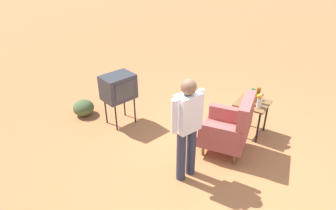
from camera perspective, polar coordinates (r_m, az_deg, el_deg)
ground_plane at (r=5.13m, az=10.27°, el=-9.91°), size 60.00×60.00×0.00m
armchair at (r=5.00m, az=12.01°, el=-4.23°), size 0.90×0.91×1.06m
side_table at (r=5.57m, az=16.01°, el=-0.42°), size 0.56×0.56×0.65m
tv_on_stand at (r=5.64m, az=-9.63°, el=3.37°), size 0.69×0.57×1.03m
person_standing at (r=4.15m, az=3.76°, el=-3.86°), size 0.55×0.32×1.64m
soda_can_blue at (r=5.62m, az=17.25°, el=1.51°), size 0.07×0.07×0.12m
bottle_short_clear at (r=5.57m, az=16.06°, el=1.87°), size 0.06×0.06×0.20m
bottle_wine_green at (r=5.36m, az=16.07°, el=1.51°), size 0.07×0.07×0.32m
bottle_tall_amber at (r=5.47m, az=17.08°, el=1.82°), size 0.07×0.07×0.30m
flower_vase at (r=5.33m, az=17.37°, el=0.98°), size 0.15×0.10×0.27m
shrub_mid at (r=6.37m, az=-16.09°, el=-0.50°), size 0.43×0.43×0.33m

